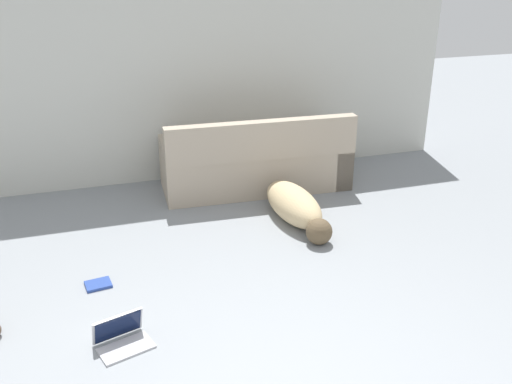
# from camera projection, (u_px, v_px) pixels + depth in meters

# --- Properties ---
(wall_back) EXTENTS (7.02, 0.06, 2.58)m
(wall_back) POSITION_uv_depth(u_px,v_px,m) (159.00, 70.00, 6.30)
(wall_back) COLOR beige
(wall_back) RESTS_ON ground_plane
(couch) EXTENTS (2.11, 0.89, 0.87)m
(couch) POSITION_uv_depth(u_px,v_px,m) (256.00, 164.00, 6.42)
(couch) COLOR tan
(couch) RESTS_ON ground_plane
(dog) EXTENTS (0.47, 1.43, 0.34)m
(dog) POSITION_uv_depth(u_px,v_px,m) (296.00, 206.00, 5.67)
(dog) COLOR tan
(dog) RESTS_ON ground_plane
(laptop_open) EXTENTS (0.42, 0.36, 0.21)m
(laptop_open) POSITION_uv_depth(u_px,v_px,m) (121.00, 335.00, 3.93)
(laptop_open) COLOR #B7B7BC
(laptop_open) RESTS_ON ground_plane
(book_blue) EXTENTS (0.22, 0.19, 0.02)m
(book_blue) POSITION_uv_depth(u_px,v_px,m) (98.00, 284.00, 4.63)
(book_blue) COLOR #28428E
(book_blue) RESTS_ON ground_plane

